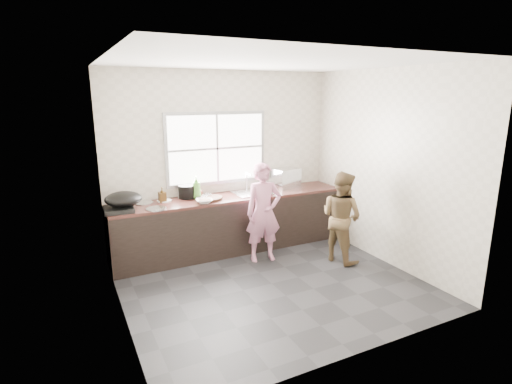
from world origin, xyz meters
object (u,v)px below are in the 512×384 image
bottle_green (196,187)px  pot_lid_right (143,203)px  bowl_held (262,194)px  wok (123,199)px  bottle_brown_short (198,192)px  glass_jar (180,195)px  pot_lid_left (156,209)px  dish_rack (286,178)px  black_pot (187,191)px  bottle_brown_tall (162,195)px  bowl_crabs (267,192)px  person_side (341,217)px  woman (264,216)px  burner (119,209)px  plate_food (165,201)px  cutting_board (209,198)px  bowl_mince (204,201)px

bottle_green → pot_lid_right: (-0.76, 0.08, -0.16)m
bowl_held → wok: bearing=175.6°
bottle_brown_short → bowl_held: bearing=-22.3°
bottle_brown_short → bottle_green: bearing=-127.7°
glass_jar → wok: size_ratio=0.19×
glass_jar → pot_lid_left: size_ratio=0.33×
dish_rack → glass_jar: bearing=165.6°
black_pot → dish_rack: size_ratio=0.64×
bottle_brown_tall → pot_lid_right: size_ratio=0.72×
bowl_crabs → bowl_held: bearing=-146.5°
person_side → glass_jar: person_side is taller
woman → person_side: size_ratio=1.02×
person_side → burner: bearing=57.0°
bowl_held → bottle_brown_short: size_ratio=1.24×
glass_jar → burner: (-0.91, -0.31, -0.02)m
woman → plate_food: bearing=160.8°
pot_lid_right → glass_jar: bearing=4.3°
cutting_board → black_pot: bearing=138.5°
bottle_green → pot_lid_right: bottle_green is taller
bowl_held → dish_rack: size_ratio=0.46×
woman → person_side: woman is taller
black_pot → wok: 0.97m
bottle_brown_tall → bowl_mince: bearing=-32.0°
person_side → plate_food: 2.53m
black_pot → bottle_brown_short: (0.16, -0.03, -0.02)m
bowl_crabs → bottle_brown_short: size_ratio=1.20×
cutting_board → bowl_mince: bowl_mince is taller
dish_rack → pot_lid_left: dish_rack is taller
bowl_mince → bottle_green: size_ratio=0.69×
cutting_board → woman: bearing=-39.0°
bowl_crabs → wok: (-2.10, 0.08, 0.12)m
cutting_board → dish_rack: bearing=6.7°
bowl_mince → burner: bearing=174.5°
bottle_green → bottle_brown_short: size_ratio=2.16×
person_side → pot_lid_left: size_ratio=4.82×
wok → cutting_board: bearing=0.5°
plate_food → wok: (-0.59, -0.20, 0.14)m
cutting_board → bowl_held: bowl_held is taller
plate_food → burner: burner is taller
bowl_held → bottle_green: (-0.93, 0.30, 0.14)m
cutting_board → bottle_brown_tall: (-0.65, 0.16, 0.08)m
bowl_mince → glass_jar: bearing=118.4°
woman → pot_lid_right: woman is taller
person_side → pot_lid_left: (-2.42, 0.85, 0.21)m
bowl_held → plate_food: 1.44m
bowl_held → bowl_mince: bearing=180.0°
person_side → dish_rack: size_ratio=3.12×
bowl_held → pot_lid_right: bearing=167.2°
dish_rack → bowl_crabs: bearing=-164.0°
bottle_brown_tall → wok: size_ratio=0.41×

